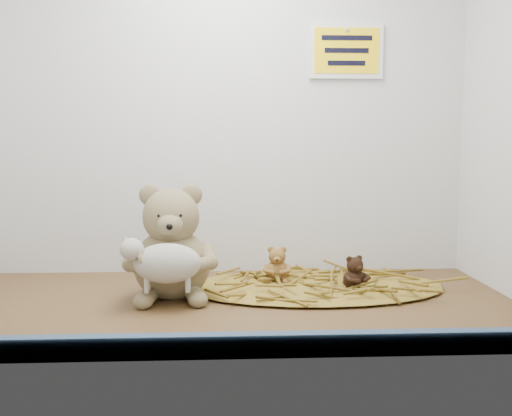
{
  "coord_description": "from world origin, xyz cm",
  "views": [
    {
      "loc": [
        0.88,
        -112.85,
        32.52
      ],
      "look_at": [
        6.44,
        1.8,
        19.37
      ],
      "focal_mm": 40.0,
      "sensor_mm": 36.0,
      "label": 1
    }
  ],
  "objects_px": {
    "main_teddy": "(171,241)",
    "mini_teddy_tan": "(277,263)",
    "mini_teddy_brown": "(354,271)",
    "toy_lamb": "(167,263)"
  },
  "relations": [
    {
      "from": "main_teddy",
      "to": "mini_teddy_brown",
      "type": "height_order",
      "value": "main_teddy"
    },
    {
      "from": "mini_teddy_tan",
      "to": "main_teddy",
      "type": "bearing_deg",
      "value": -152.66
    },
    {
      "from": "main_teddy",
      "to": "mini_teddy_brown",
      "type": "bearing_deg",
      "value": -1.44
    },
    {
      "from": "main_teddy",
      "to": "mini_teddy_tan",
      "type": "xyz_separation_m",
      "value": [
        0.23,
        0.1,
        -0.07
      ]
    },
    {
      "from": "main_teddy",
      "to": "mini_teddy_brown",
      "type": "xyz_separation_m",
      "value": [
        0.39,
        0.01,
        -0.07
      ]
    },
    {
      "from": "mini_teddy_tan",
      "to": "toy_lamb",
      "type": "bearing_deg",
      "value": -136.96
    },
    {
      "from": "toy_lamb",
      "to": "mini_teddy_tan",
      "type": "relative_size",
      "value": 2.15
    },
    {
      "from": "mini_teddy_brown",
      "to": "mini_teddy_tan",
      "type": "bearing_deg",
      "value": 128.18
    },
    {
      "from": "toy_lamb",
      "to": "mini_teddy_brown",
      "type": "relative_size",
      "value": 2.34
    },
    {
      "from": "mini_teddy_tan",
      "to": "mini_teddy_brown",
      "type": "relative_size",
      "value": 1.09
    }
  ]
}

